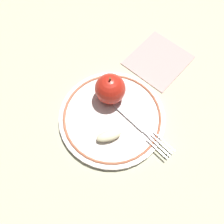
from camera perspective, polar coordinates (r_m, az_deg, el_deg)
ground_plane at (r=0.58m, az=0.17°, el=-2.69°), size 2.00×2.00×0.00m
plate at (r=0.58m, az=0.00°, el=-1.17°), size 0.25×0.25×0.02m
apple_red_whole at (r=0.57m, az=-0.42°, el=5.30°), size 0.07×0.07×0.08m
apple_slice_front at (r=0.55m, az=-0.74°, el=-5.45°), size 0.04×0.06×0.02m
fork at (r=0.57m, az=6.35°, el=-3.30°), size 0.17×0.04×0.00m
napkin_folded at (r=0.68m, az=10.55°, el=11.65°), size 0.16×0.17×0.01m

